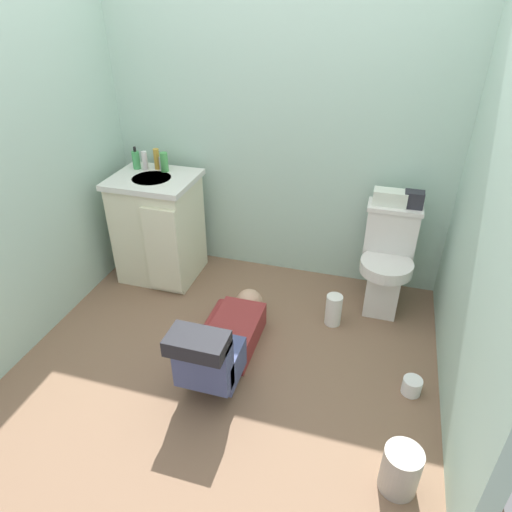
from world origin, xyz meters
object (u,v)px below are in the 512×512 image
at_px(tissue_box, 390,197).
at_px(soap_dispenser, 136,160).
at_px(bottle_green, 164,162).
at_px(trash_can, 400,470).
at_px(vanity_cabinet, 159,227).
at_px(toilet, 387,261).
at_px(person_plumber, 223,341).
at_px(toiletry_bag, 414,199).
at_px(toilet_paper_roll, 412,386).
at_px(faucet, 161,164).
at_px(bottle_white, 145,161).
at_px(paper_towel_roll, 334,310).
at_px(bottle_amber, 157,159).

height_order(tissue_box, soap_dispenser, soap_dispenser).
relative_size(bottle_green, trash_can, 0.58).
bearing_deg(vanity_cabinet, toilet, 2.55).
bearing_deg(person_plumber, toiletry_bag, 44.70).
height_order(toilet, toilet_paper_roll, toilet).
bearing_deg(trash_can, soap_dispenser, 144.28).
bearing_deg(faucet, vanity_cabinet, -88.69).
relative_size(bottle_white, bottle_green, 1.01).
bearing_deg(toiletry_bag, toilet_paper_roll, -82.49).
xyz_separation_m(tissue_box, toilet_paper_roll, (0.27, -0.90, -0.75)).
xyz_separation_m(vanity_cabinet, toilet_paper_roll, (1.92, -0.74, -0.37)).
bearing_deg(toilet_paper_roll, toiletry_bag, 97.51).
bearing_deg(trash_can, vanity_cabinet, 144.02).
distance_m(toilet, trash_can, 1.45).
xyz_separation_m(vanity_cabinet, tissue_box, (1.65, 0.17, 0.38)).
distance_m(faucet, toilet_paper_roll, 2.27).
relative_size(toiletry_bag, paper_towel_roll, 0.55).
height_order(toiletry_bag, bottle_white, bottle_white).
height_order(vanity_cabinet, bottle_white, bottle_white).
relative_size(toiletry_bag, soap_dispenser, 0.75).
bearing_deg(toilet, toilet_paper_roll, -74.60).
bearing_deg(trash_can, bottle_green, 140.93).
height_order(faucet, soap_dispenser, soap_dispenser).
xyz_separation_m(faucet, trash_can, (1.86, -1.49, -0.75)).
height_order(tissue_box, paper_towel_roll, tissue_box).
bearing_deg(toiletry_bag, faucet, -179.37).
distance_m(tissue_box, paper_towel_roll, 0.84).
xyz_separation_m(bottle_amber, toilet_paper_roll, (1.96, -0.90, -0.85)).
distance_m(person_plumber, soap_dispenser, 1.55).
bearing_deg(bottle_white, paper_towel_roll, -13.28).
distance_m(faucet, person_plumber, 1.44).
bearing_deg(toiletry_bag, toilet, -139.23).
bearing_deg(faucet, bottle_amber, 155.79).
bearing_deg(vanity_cabinet, bottle_white, 135.39).
bearing_deg(bottle_amber, faucet, -24.21).
relative_size(paper_towel_roll, toilet_paper_roll, 2.05).
bearing_deg(faucet, person_plumber, -49.91).
bearing_deg(soap_dispenser, bottle_white, -10.14).
height_order(bottle_white, paper_towel_roll, bottle_white).
bearing_deg(vanity_cabinet, toiletry_bag, 5.27).
relative_size(bottle_amber, toilet_paper_roll, 1.39).
bearing_deg(person_plumber, bottle_green, 129.18).
distance_m(soap_dispenser, bottle_amber, 0.16).
relative_size(person_plumber, toiletry_bag, 8.59).
xyz_separation_m(faucet, toilet_paper_roll, (1.92, -0.88, -0.82)).
height_order(bottle_amber, toilet_paper_roll, bottle_amber).
bearing_deg(person_plumber, tissue_box, 49.38).
height_order(tissue_box, bottle_white, bottle_white).
distance_m(toilet, faucet, 1.77).
relative_size(vanity_cabinet, soap_dispenser, 4.94).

